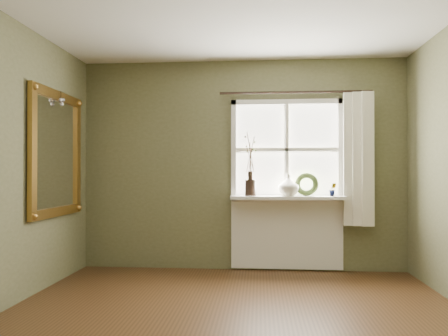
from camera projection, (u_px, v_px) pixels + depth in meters
name	position (u px, v px, depth m)	size (l,w,h in m)	color
wall_back	(242.00, 165.00, 5.48)	(4.00, 0.10, 2.60)	#626241
wall_front	(153.00, 126.00, 0.89)	(4.00, 0.10, 2.60)	#626241
window_frame	(286.00, 150.00, 5.36)	(1.36, 0.06, 1.24)	white
window_sill	(287.00, 198.00, 5.25)	(1.36, 0.26, 0.04)	white
window_apron	(287.00, 233.00, 5.35)	(1.36, 0.04, 0.88)	white
dark_jug	(250.00, 188.00, 5.29)	(0.14, 0.14, 0.20)	black
cream_vase	(288.00, 185.00, 5.25)	(0.25, 0.25, 0.26)	beige
wreath	(307.00, 187.00, 5.27)	(0.29, 0.29, 0.07)	#384920
potted_plant_left	(248.00, 189.00, 5.29)	(0.08, 0.06, 0.16)	#384920
potted_plant_right	(333.00, 189.00, 5.21)	(0.09, 0.07, 0.16)	#384920
curtain	(358.00, 159.00, 5.20)	(0.36, 0.12, 1.59)	white
curtain_rod	(295.00, 92.00, 5.30)	(0.03, 0.03, 1.84)	black
gilt_mirror	(57.00, 153.00, 4.70)	(0.10, 1.13, 1.35)	white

